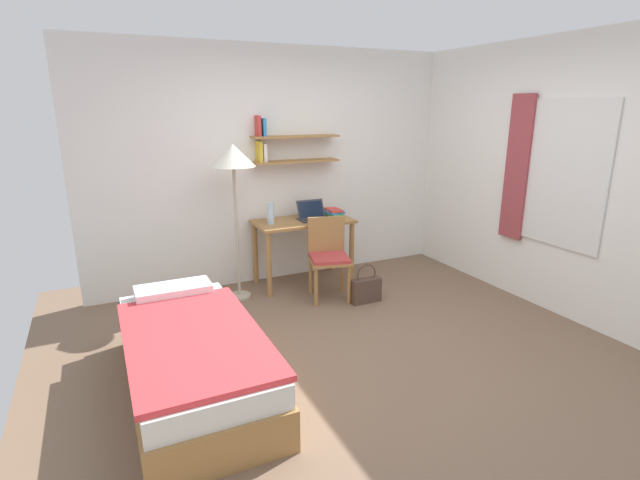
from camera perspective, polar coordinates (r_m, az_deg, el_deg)
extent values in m
plane|color=brown|center=(4.10, 6.38, -12.88)|extent=(5.28, 5.28, 0.00)
cube|color=white|center=(5.46, -4.48, 8.78)|extent=(4.40, 0.05, 2.60)
cube|color=#9E703D|center=(5.37, -2.92, 9.42)|extent=(0.98, 0.22, 0.02)
cube|color=gold|center=(5.24, -7.29, 10.49)|extent=(0.04, 0.15, 0.22)
cube|color=silver|center=(5.25, -6.79, 10.36)|extent=(0.04, 0.15, 0.19)
cube|color=#9E703D|center=(5.35, -2.96, 12.30)|extent=(0.98, 0.22, 0.02)
cube|color=#D13D38|center=(5.23, -7.45, 13.42)|extent=(0.03, 0.13, 0.22)
cube|color=#3384C6|center=(5.24, -6.86, 13.29)|extent=(0.03, 0.15, 0.19)
cube|color=white|center=(5.03, 27.06, 6.53)|extent=(0.05, 4.40, 2.60)
cube|color=silver|center=(4.96, 27.32, 6.97)|extent=(0.02, 0.86, 1.36)
cube|color=white|center=(4.97, 27.38, 6.98)|extent=(0.01, 0.80, 1.30)
cube|color=#993D42|center=(5.29, 22.53, 7.96)|extent=(0.03, 0.28, 1.46)
cube|color=#9E703D|center=(3.62, -14.89, -15.00)|extent=(0.86, 1.85, 0.28)
cube|color=silver|center=(3.51, -15.14, -11.91)|extent=(0.82, 1.80, 0.16)
cube|color=#DB383D|center=(3.37, -14.91, -11.22)|extent=(0.88, 1.52, 0.04)
cube|color=white|center=(4.12, -17.15, -5.89)|extent=(0.60, 0.28, 0.10)
cube|color=#9E703D|center=(5.31, -2.03, 2.24)|extent=(1.09, 0.56, 0.03)
cylinder|color=#9E703D|center=(5.03, -6.14, -2.97)|extent=(0.06, 0.06, 0.70)
cylinder|color=#9E703D|center=(5.42, 3.80, -1.54)|extent=(0.06, 0.06, 0.70)
cylinder|color=#9E703D|center=(5.45, -7.76, -1.54)|extent=(0.06, 0.06, 0.70)
cylinder|color=#9E703D|center=(5.81, 1.58, -0.31)|extent=(0.06, 0.06, 0.70)
cube|color=#9E703D|center=(4.92, 1.14, -2.46)|extent=(0.51, 0.51, 0.03)
cube|color=#B23838|center=(4.91, 1.15, -2.13)|extent=(0.47, 0.47, 0.04)
cube|color=#9E703D|center=(5.03, 0.74, 0.73)|extent=(0.39, 0.14, 0.37)
cylinder|color=#9E703D|center=(4.80, -0.47, -5.67)|extent=(0.04, 0.04, 0.41)
cylinder|color=#9E703D|center=(4.87, 3.50, -5.40)|extent=(0.04, 0.04, 0.41)
cylinder|color=#9E703D|center=(5.13, -1.12, -4.27)|extent=(0.04, 0.04, 0.41)
cylinder|color=#9E703D|center=(5.19, 2.61, -4.04)|extent=(0.04, 0.04, 0.41)
cylinder|color=#B2A893|center=(5.17, -9.60, -6.59)|extent=(0.24, 0.24, 0.02)
cylinder|color=#B2A893|center=(4.95, -9.96, 0.84)|extent=(0.03, 0.03, 1.36)
cone|color=silver|center=(4.81, -10.41, 9.97)|extent=(0.44, 0.44, 0.22)
cube|color=#2D2D33|center=(5.31, -0.81, 2.48)|extent=(0.33, 0.23, 0.01)
cube|color=#2D2D33|center=(5.35, -1.13, 3.73)|extent=(0.32, 0.10, 0.20)
cube|color=black|center=(5.34, -1.11, 3.70)|extent=(0.29, 0.08, 0.17)
cylinder|color=silver|center=(5.13, -5.94, 3.20)|extent=(0.07, 0.07, 0.23)
cube|color=silver|center=(5.47, 1.66, 2.92)|extent=(0.15, 0.21, 0.02)
cube|color=#4CA856|center=(5.45, 1.60, 3.13)|extent=(0.18, 0.24, 0.03)
cube|color=#3384C6|center=(5.45, 1.65, 3.39)|extent=(0.21, 0.24, 0.02)
cube|color=#D13D38|center=(5.45, 1.63, 3.63)|extent=(0.15, 0.24, 0.02)
cube|color=#4C382D|center=(4.95, 5.52, -6.04)|extent=(0.32, 0.11, 0.25)
torus|color=#4C382D|center=(4.89, 5.58, -4.12)|extent=(0.22, 0.02, 0.22)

